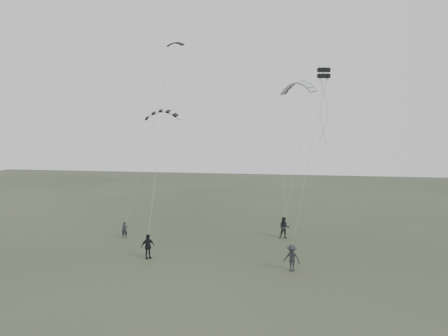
% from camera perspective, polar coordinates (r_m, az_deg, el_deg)
% --- Properties ---
extents(ground, '(140.00, 140.00, 0.00)m').
position_cam_1_polar(ground, '(33.39, -4.03, -12.00)').
color(ground, '#353D2A').
rests_on(ground, ground).
extents(flyer_left, '(0.64, 0.55, 1.49)m').
position_cam_1_polar(flyer_left, '(40.93, -12.85, -7.92)').
color(flyer_left, black).
rests_on(flyer_left, ground).
extents(flyer_right, '(0.96, 0.75, 1.94)m').
position_cam_1_polar(flyer_right, '(40.24, 7.86, -7.74)').
color(flyer_right, black).
rests_on(flyer_right, ground).
extents(flyer_center, '(1.07, 1.12, 1.87)m').
position_cam_1_polar(flyer_center, '(34.16, -9.92, -10.05)').
color(flyer_center, black).
rests_on(flyer_center, ground).
extents(flyer_far, '(1.37, 1.07, 1.86)m').
position_cam_1_polar(flyer_far, '(31.10, 8.84, -11.52)').
color(flyer_far, '#2A2A2F').
rests_on(flyer_far, ground).
extents(kite_dark_small, '(1.81, 0.94, 0.67)m').
position_cam_1_polar(kite_dark_small, '(44.33, -6.40, 15.94)').
color(kite_dark_small, black).
rests_on(kite_dark_small, flyer_left).
extents(kite_pale_large, '(3.95, 3.39, 1.80)m').
position_cam_1_polar(kite_pale_large, '(44.12, 9.61, 10.97)').
color(kite_pale_large, '#B4B8BA').
rests_on(kite_pale_large, flyer_right).
extents(kite_striped, '(3.24, 1.57, 1.37)m').
position_cam_1_polar(kite_striped, '(38.20, -7.98, 7.42)').
color(kite_striped, black).
rests_on(kite_striped, flyer_center).
extents(kite_box, '(1.03, 1.04, 0.80)m').
position_cam_1_polar(kite_box, '(34.15, 12.90, 12.01)').
color(kite_box, black).
rests_on(kite_box, flyer_far).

